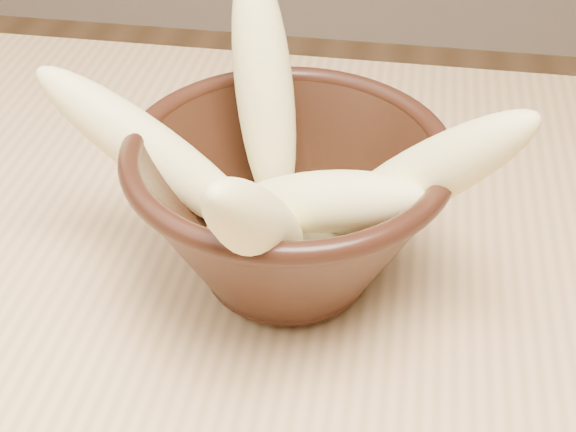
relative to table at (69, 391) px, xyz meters
name	(u,v)px	position (x,y,z in m)	size (l,w,h in m)	color
table	(69,391)	(0.00, 0.00, 0.00)	(1.20, 0.80, 0.75)	tan
bowl	(288,204)	(0.15, 0.06, 0.14)	(0.21, 0.21, 0.11)	black
milk_puddle	(288,237)	(0.15, 0.06, 0.12)	(0.12, 0.12, 0.02)	beige
banana_upright	(264,90)	(0.13, 0.11, 0.20)	(0.04, 0.04, 0.17)	#F3E390
banana_left	(152,152)	(0.06, 0.07, 0.17)	(0.04, 0.04, 0.18)	#F3E390
banana_right	(421,178)	(0.23, 0.05, 0.18)	(0.04, 0.04, 0.17)	#F3E390
banana_across	(322,202)	(0.18, 0.04, 0.16)	(0.04, 0.04, 0.13)	#F3E390
banana_front	(259,227)	(0.15, -0.02, 0.19)	(0.04, 0.04, 0.17)	#F3E390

